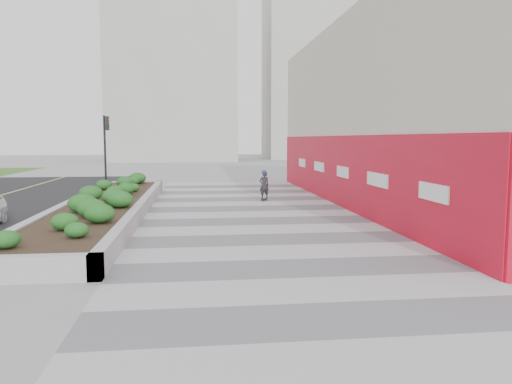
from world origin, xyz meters
TOP-DOWN VIEW (x-y plane):
  - ground at (0.00, 0.00)m, footprint 160.00×160.00m
  - walkway at (0.00, 3.00)m, footprint 8.00×36.00m
  - building at (6.98, 8.98)m, footprint 6.04×24.08m
  - planter at (-5.50, 7.00)m, footprint 3.00×18.00m
  - traffic_signal_near at (-7.23, 17.50)m, footprint 0.33×0.28m
  - distant_bldg_north_l at (-5.00, 55.00)m, footprint 16.00×12.00m
  - distant_bldg_north_r at (15.00, 60.00)m, footprint 14.00×10.00m
  - manhole_cover at (0.50, 3.00)m, footprint 0.44×0.44m
  - skateboarder at (1.03, 10.74)m, footprint 0.54×0.75m

SIDE VIEW (x-z plane):
  - ground at x=0.00m, z-range 0.00..0.00m
  - manhole_cover at x=0.50m, z-range 0.00..0.01m
  - walkway at x=0.00m, z-range 0.00..0.01m
  - planter at x=-5.50m, z-range -0.03..0.87m
  - skateboarder at x=1.03m, z-range 0.01..1.46m
  - traffic_signal_near at x=-7.23m, z-range 0.66..4.86m
  - building at x=6.98m, z-range -0.02..7.98m
  - distant_bldg_north_l at x=-5.00m, z-range 0.00..20.00m
  - distant_bldg_north_r at x=15.00m, z-range 0.00..24.00m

